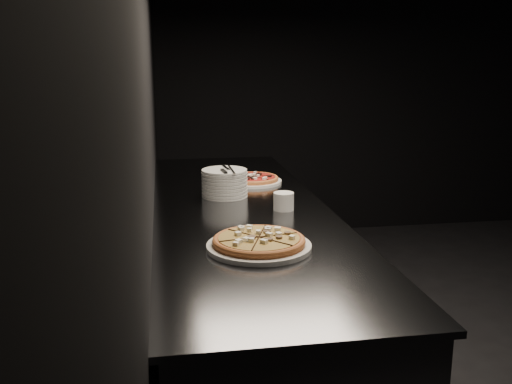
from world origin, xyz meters
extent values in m
cube|color=black|center=(-2.50, 0.00, 1.40)|extent=(0.02, 5.00, 2.80)
cube|color=black|center=(0.00, 2.50, 1.40)|extent=(5.00, 0.02, 2.80)
cube|color=#5B5D62|center=(-2.13, 0.00, 0.45)|extent=(0.70, 2.40, 0.90)
cube|color=#5B5D62|center=(-2.13, 0.00, 0.91)|extent=(0.74, 2.44, 0.02)
cylinder|color=white|center=(-2.15, -0.56, 0.93)|extent=(0.35, 0.35, 0.02)
cylinder|color=#C5733B|center=(-2.15, -0.56, 0.94)|extent=(0.36, 0.36, 0.01)
torus|color=#C5733B|center=(-2.15, -0.56, 0.95)|extent=(0.37, 0.37, 0.02)
cylinder|color=#E5BA4C|center=(-2.15, -0.56, 0.96)|extent=(0.32, 0.32, 0.01)
cylinder|color=white|center=(-2.00, 0.46, 0.93)|extent=(0.30, 0.30, 0.01)
cylinder|color=#C5733B|center=(-2.00, 0.46, 0.94)|extent=(0.27, 0.27, 0.01)
torus|color=#C5733B|center=(-2.00, 0.46, 0.95)|extent=(0.28, 0.28, 0.02)
cylinder|color=#A41D17|center=(-2.00, 0.46, 0.95)|extent=(0.24, 0.24, 0.01)
cylinder|color=white|center=(-2.18, 0.20, 0.93)|extent=(0.21, 0.21, 0.02)
cylinder|color=white|center=(-2.18, 0.20, 0.94)|extent=(0.21, 0.21, 0.02)
cylinder|color=white|center=(-2.18, 0.20, 0.96)|extent=(0.21, 0.21, 0.02)
cylinder|color=white|center=(-2.18, 0.20, 0.97)|extent=(0.21, 0.21, 0.02)
cylinder|color=white|center=(-2.18, 0.20, 0.99)|extent=(0.21, 0.21, 0.02)
cylinder|color=white|center=(-2.18, 0.20, 1.01)|extent=(0.21, 0.21, 0.02)
cylinder|color=white|center=(-2.18, 0.20, 1.02)|extent=(0.21, 0.21, 0.02)
cylinder|color=white|center=(-2.18, 0.20, 1.04)|extent=(0.21, 0.21, 0.02)
cube|color=silver|center=(-2.17, 0.24, 1.05)|extent=(0.03, 0.14, 0.00)
cube|color=black|center=(-2.19, 0.15, 1.05)|extent=(0.02, 0.08, 0.01)
cube|color=silver|center=(-2.15, 0.19, 1.05)|extent=(0.05, 0.21, 0.00)
cylinder|color=silver|center=(-1.96, -0.08, 0.96)|extent=(0.09, 0.09, 0.08)
cylinder|color=black|center=(-1.96, -0.08, 0.99)|extent=(0.07, 0.07, 0.01)
camera|label=1|loc=(-2.45, -2.35, 1.55)|focal=40.00mm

